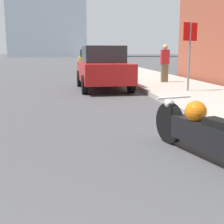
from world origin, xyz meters
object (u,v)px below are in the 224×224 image
(parked_car_red, at_px, (103,68))
(parked_car_yellow, at_px, (89,60))
(motorcycle, at_px, (206,132))
(stop_sign, at_px, (190,45))
(pedestrian, at_px, (165,63))

(parked_car_red, bearing_deg, parked_car_yellow, 86.59)
(motorcycle, relative_size, stop_sign, 1.06)
(pedestrian, bearing_deg, parked_car_red, -157.08)
(parked_car_yellow, xyz_separation_m, pedestrian, (2.66, -11.78, 0.15))
(parked_car_yellow, relative_size, stop_sign, 1.73)
(parked_car_red, distance_m, parked_car_yellow, 12.99)
(motorcycle, height_order, pedestrian, pedestrian)
(stop_sign, bearing_deg, motorcycle, -108.76)
(parked_car_yellow, distance_m, stop_sign, 15.17)
(motorcycle, xyz_separation_m, stop_sign, (2.17, 6.39, 1.31))
(parked_car_red, xyz_separation_m, stop_sign, (2.76, -1.94, 0.86))
(parked_car_red, height_order, pedestrian, pedestrian)
(parked_car_red, height_order, stop_sign, stop_sign)
(motorcycle, bearing_deg, parked_car_yellow, 74.36)
(parked_car_red, height_order, parked_car_yellow, parked_car_red)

